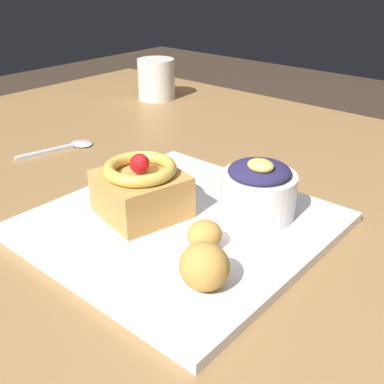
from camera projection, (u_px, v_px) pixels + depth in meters
dining_table at (220, 268)px, 0.62m from camera, size 1.41×0.98×0.73m
front_plate at (181, 224)px, 0.54m from camera, size 0.30×0.30×0.01m
cake_slice at (141, 189)px, 0.54m from camera, size 0.11×0.11×0.07m
berry_ramekin at (256, 191)px, 0.53m from camera, size 0.09×0.09×0.07m
fritter_front at (204, 266)px, 0.42m from camera, size 0.05×0.05×0.04m
fritter_middle at (204, 234)px, 0.48m from camera, size 0.04×0.04×0.03m
spoon at (66, 147)px, 0.77m from camera, size 0.05×0.13×0.00m
coffee_mug at (156, 79)px, 1.03m from camera, size 0.08×0.08×0.09m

